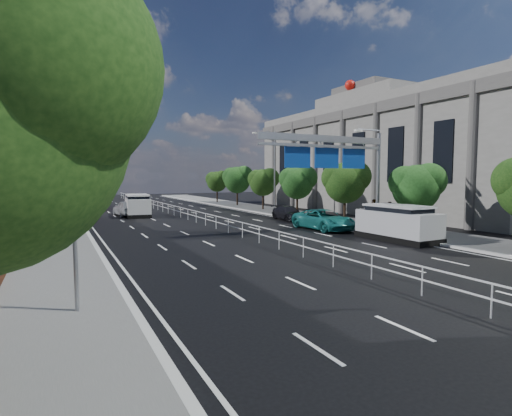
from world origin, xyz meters
TOP-DOWN VIEW (x-y plane):
  - ground at (0.00, 0.00)m, footprint 160.00×160.00m
  - sidewalk_near at (-11.50, 0.00)m, footprint 5.00×140.00m
  - kerb_near at (-9.00, 0.00)m, footprint 0.25×140.00m
  - kerb_far at (9.00, 0.00)m, footprint 0.25×140.00m
  - median_fence at (0.00, 22.50)m, footprint 0.05×85.00m
  - toilet_sign at (-10.95, 0.00)m, footprint 1.62×0.18m
  - overhead_gantry at (6.74, 10.05)m, footprint 10.24×0.38m
  - streetlight_far at (10.50, 26.00)m, footprint 2.78×2.40m
  - civic_hall at (23.72, 22.00)m, footprint 14.40×36.00m
  - near_tree_back at (-11.94, 17.97)m, footprint 4.84×4.51m
  - far_tree_c at (11.24, 6.98)m, footprint 3.52×3.28m
  - far_tree_d at (11.25, 14.48)m, footprint 3.85×3.59m
  - far_tree_e at (11.25, 21.98)m, footprint 3.63×3.38m
  - far_tree_f at (11.24, 29.48)m, footprint 3.52×3.28m
  - far_tree_g at (11.25, 36.98)m, footprint 3.96×3.69m
  - far_tree_h at (11.24, 44.48)m, footprint 3.41×3.18m
  - white_minivan at (-3.52, 28.79)m, footprint 2.69×5.30m
  - red_bus at (-7.50, 41.67)m, footprint 2.47×9.90m
  - near_car_silver at (-4.46, 29.69)m, footprint 2.43×4.92m
  - near_car_dark at (-7.66, 52.78)m, footprint 2.14×5.29m
  - silver_minivan at (8.30, 5.82)m, footprint 2.35×5.41m
  - parked_car_teal at (7.14, 12.00)m, footprint 2.68×5.57m
  - parked_car_dark at (8.30, 19.00)m, footprint 2.19×4.58m
  - pedestrian_a at (13.40, 13.41)m, footprint 0.84×0.73m
  - pedestrian_b at (13.40, 11.62)m, footprint 1.02×0.87m

SIDE VIEW (x-z plane):
  - ground at x=0.00m, z-range 0.00..0.00m
  - sidewalk_near at x=-11.50m, z-range 0.00..0.14m
  - kerb_near at x=-9.00m, z-range -0.01..0.15m
  - kerb_far at x=9.00m, z-range -0.01..0.15m
  - median_fence at x=0.00m, z-range 0.01..1.04m
  - parked_car_dark at x=8.30m, z-range 0.00..1.29m
  - parked_car_teal at x=7.14m, z-range 0.00..1.53m
  - near_car_silver at x=-4.46m, z-range 0.00..1.61m
  - near_car_dark at x=-7.66m, z-range 0.00..1.71m
  - pedestrian_b at x=13.40m, z-range 0.14..1.97m
  - white_minivan at x=-3.52m, z-range -0.02..2.20m
  - silver_minivan at x=8.30m, z-range -0.02..2.22m
  - pedestrian_a at x=13.40m, z-range 0.14..2.07m
  - red_bus at x=-7.50m, z-range 0.06..3.01m
  - toilet_sign at x=-10.95m, z-range 0.77..5.11m
  - far_tree_h at x=11.24m, z-range 0.97..5.88m
  - far_tree_c at x=11.24m, z-range 0.95..5.90m
  - far_tree_f at x=11.24m, z-range 0.98..6.00m
  - far_tree_e at x=11.25m, z-range 0.99..6.12m
  - far_tree_d at x=11.25m, z-range 1.02..6.36m
  - far_tree_g at x=11.25m, z-range 1.03..6.48m
  - near_tree_back at x=-11.94m, z-range 1.27..7.96m
  - streetlight_far at x=10.50m, z-range 0.71..9.71m
  - overhead_gantry at x=6.74m, z-range 1.88..9.33m
  - civic_hall at x=23.72m, z-range -0.91..13.44m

